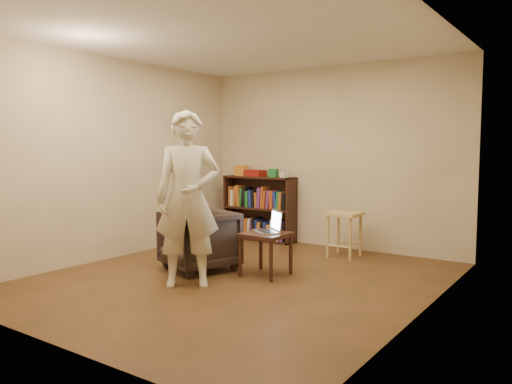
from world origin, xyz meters
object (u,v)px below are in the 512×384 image
Objects in this scene: bookshelf at (260,212)px; side_table at (266,240)px; armchair at (199,240)px; laptop at (270,227)px; person at (188,199)px; stool at (344,221)px.

side_table is (1.31, -1.79, -0.03)m from bookshelf.
laptop is (0.82, 0.29, 0.19)m from armchair.
person reaches higher than bookshelf.
laptop reaches higher than side_table.
person reaches higher than laptop.
bookshelf is 2.22m from side_table.
laptop is 1.04m from person.
side_table is at bearing -53.90° from bookshelf.
bookshelf is 2.46× the size of side_table.
bookshelf reaches higher than armchair.
laptop is (-0.29, -1.35, 0.07)m from stool.
armchair is 1.86× the size of laptop.
laptop reaches higher than stool.
bookshelf reaches higher than side_table.
bookshelf is at bearing 123.83° from armchair.
side_table is at bearing -66.79° from laptop.
stool is at bearing 116.60° from laptop.
armchair is at bearing -75.93° from bookshelf.
bookshelf is at bearing 68.78° from person.
laptop is 0.23× the size of person.
stool is 2.38m from person.
bookshelf is 0.66× the size of person.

